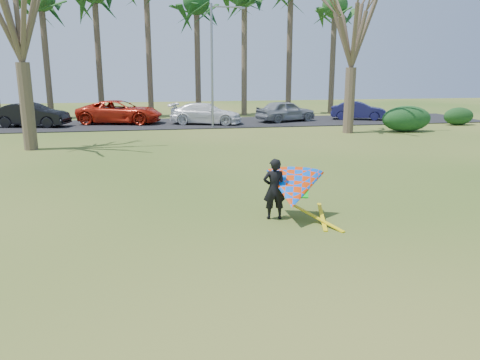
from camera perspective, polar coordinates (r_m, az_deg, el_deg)
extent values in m
plane|color=#1F4D10|center=(10.39, 2.13, -8.42)|extent=(100.00, 100.00, 0.00)
cube|color=black|center=(34.68, -7.31, 6.86)|extent=(46.00, 7.00, 0.06)
cylinder|color=brown|center=(41.15, -22.52, 13.21)|extent=(0.48, 0.48, 9.00)
cylinder|color=#46372A|center=(40.59, -16.86, 14.15)|extent=(0.48, 0.48, 9.70)
cylinder|color=brown|center=(40.42, -11.06, 14.96)|extent=(0.48, 0.48, 10.40)
cylinder|color=#4C3B2D|center=(40.62, -5.19, 14.15)|extent=(0.48, 0.48, 9.00)
ellipsoid|color=#174118|center=(40.98, -5.34, 20.87)|extent=(4.84, 4.84, 3.08)
cylinder|color=brown|center=(41.24, 0.52, 14.67)|extent=(0.48, 0.48, 9.70)
cylinder|color=brown|center=(42.23, 6.04, 15.04)|extent=(0.48, 0.48, 10.40)
cylinder|color=#4D3C2E|center=(43.54, 11.21, 13.89)|extent=(0.48, 0.48, 9.00)
ellipsoid|color=#1D4B1A|center=(43.87, 11.51, 20.17)|extent=(4.84, 4.84, 3.08)
cylinder|color=brown|center=(25.14, -24.53, 8.12)|extent=(0.64, 0.64, 4.20)
cylinder|color=#4D3B2E|center=(30.05, 13.19, 9.41)|extent=(0.64, 0.64, 3.99)
cylinder|color=gray|center=(31.68, -3.44, 13.54)|extent=(0.16, 0.16, 8.00)
cylinder|color=gray|center=(32.07, -1.65, 20.36)|extent=(2.00, 0.10, 0.10)
cube|color=gray|center=(32.25, 0.22, 20.23)|extent=(0.40, 0.18, 0.12)
ellipsoid|color=#163E1A|center=(31.74, 19.63, 7.05)|extent=(3.28, 1.49, 1.64)
ellipsoid|color=#143816|center=(37.02, 25.09, 7.05)|extent=(2.26, 1.06, 1.26)
imported|color=black|center=(35.05, -24.05, 7.26)|extent=(5.13, 2.79, 1.60)
imported|color=red|center=(35.11, -14.39, 8.04)|extent=(6.44, 4.06, 1.66)
imported|color=white|center=(33.83, -4.18, 8.08)|extent=(5.51, 3.65, 1.48)
imported|color=gray|center=(35.66, 5.59, 8.38)|extent=(4.93, 3.20, 1.56)
imported|color=#19184A|center=(38.00, 14.25, 8.21)|extent=(4.44, 3.09, 1.39)
imported|color=black|center=(12.24, 4.18, -1.09)|extent=(0.62, 0.43, 1.62)
cone|color=blue|center=(12.12, 6.55, -1.09)|extent=(2.13, 2.39, 2.02)
cube|color=#0CBF19|center=(12.10, 7.20, -1.38)|extent=(0.62, 0.60, 0.24)
cube|color=yellow|center=(12.21, 9.41, -5.16)|extent=(0.85, 1.66, 0.28)
cube|color=yellow|center=(12.46, 9.96, -4.81)|extent=(0.56, 1.76, 0.22)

